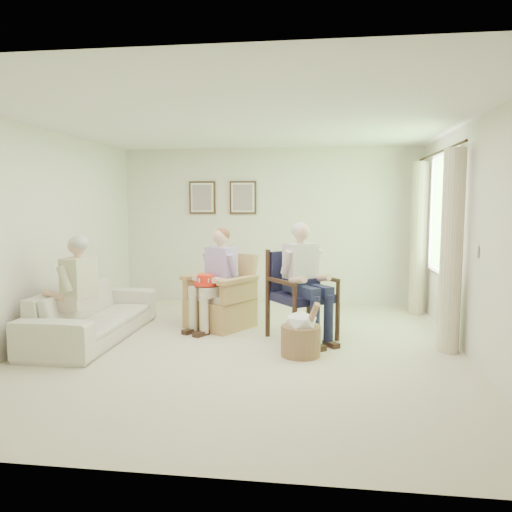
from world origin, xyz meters
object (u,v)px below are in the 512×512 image
wood_armchair (303,291)px  red_hat (206,281)px  person_wicker (218,272)px  person_dark (302,272)px  wicker_armchair (221,304)px  sofa (94,313)px  person_sofa (74,286)px  hatbox (301,334)px

wood_armchair → red_hat: wood_armchair is taller
person_wicker → person_dark: 1.21m
wicker_armchair → red_hat: 0.49m
person_wicker → person_dark: bearing=11.0°
wood_armchair → person_wicker: bearing=130.4°
wood_armchair → person_dark: (0.00, -0.18, 0.26)m
sofa → person_dark: bearing=-84.5°
wood_armchair → person_sofa: person_sofa is taller
wicker_armchair → person_sofa: bearing=-108.2°
person_sofa → hatbox: 2.66m
wicker_armchair → person_sofa: person_sofa is taller
sofa → person_sofa: bearing=180.0°
wood_armchair → person_wicker: (-1.13, 0.24, 0.18)m
person_sofa → sofa: bearing=-171.3°
person_sofa → red_hat: size_ratio=4.14×
red_hat → wood_armchair: bearing=-3.1°
person_wicker → wicker_armchair: bearing=121.2°
person_wicker → red_hat: size_ratio=4.24×
sofa → person_sofa: (-0.00, -0.45, 0.42)m
wood_armchair → person_wicker: size_ratio=0.81×
wood_armchair → person_sofa: 2.75m
person_dark → person_sofa: bearing=157.5°
wood_armchair → hatbox: (0.02, -0.81, -0.34)m
wicker_armchair → red_hat: size_ratio=3.17×
wood_armchair → person_sofa: bearing=161.1°
person_dark → hatbox: person_dark is taller
person_sofa → red_hat: bearing=134.3°
person_wicker → hatbox: person_wicker is taller
person_dark → person_sofa: 2.69m
red_hat → hatbox: red_hat is taller
person_wicker → hatbox: 1.64m
person_wicker → red_hat: 0.24m
wicker_armchair → sofa: size_ratio=0.45×
person_wicker → person_sofa: size_ratio=1.02×
wicker_armchair → wood_armchair: bearing=13.1°
sofa → person_sofa: person_sofa is taller
wicker_armchair → person_wicker: bearing=-58.8°
wood_armchair → hatbox: 0.88m
hatbox → red_hat: bearing=145.7°
sofa → person_dark: 2.66m
wood_armchair → red_hat: size_ratio=3.46×
person_sofa → wood_armchair: bearing=117.5°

